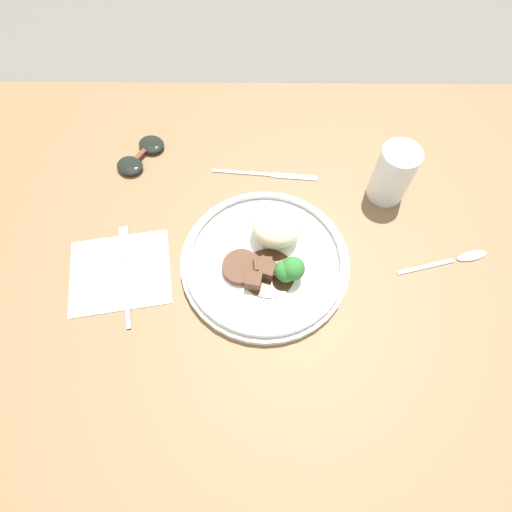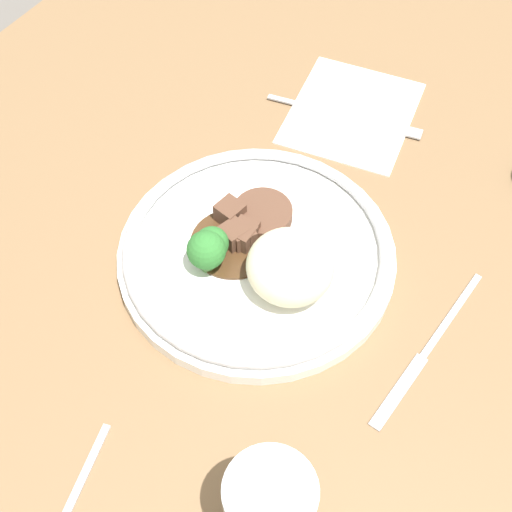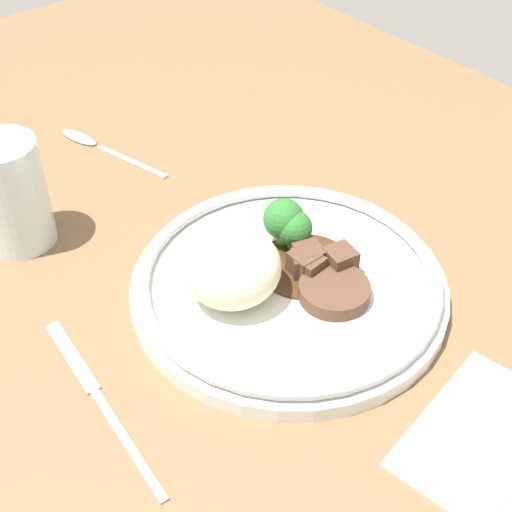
{
  "view_description": "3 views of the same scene",
  "coord_description": "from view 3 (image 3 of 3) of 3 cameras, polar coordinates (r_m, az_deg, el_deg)",
  "views": [
    {
      "loc": [
        -0.0,
        -0.29,
        0.65
      ],
      "look_at": [
        -0.01,
        0.01,
        0.07
      ],
      "focal_mm": 28.0,
      "sensor_mm": 36.0,
      "label": 1
    },
    {
      "loc": [
        0.38,
        0.24,
        0.64
      ],
      "look_at": [
        0.02,
        0.02,
        0.05
      ],
      "focal_mm": 50.0,
      "sensor_mm": 36.0,
      "label": 2
    },
    {
      "loc": [
        -0.33,
        0.34,
        0.48
      ],
      "look_at": [
        0.03,
        0.04,
        0.07
      ],
      "focal_mm": 50.0,
      "sensor_mm": 36.0,
      "label": 3
    }
  ],
  "objects": [
    {
      "name": "ground_plane",
      "position": [
        0.68,
        4.37,
        -4.82
      ],
      "size": [
        8.0,
        8.0,
        0.0
      ],
      "primitive_type": "plane",
      "color": "#5B5651"
    },
    {
      "name": "dining_table",
      "position": [
        0.67,
        4.43,
        -3.9
      ],
      "size": [
        1.55,
        0.95,
        0.03
      ],
      "color": "brown",
      "rests_on": "ground"
    },
    {
      "name": "plate",
      "position": [
        0.64,
        2.1,
        -1.73
      ],
      "size": [
        0.29,
        0.29,
        0.08
      ],
      "color": "white",
      "rests_on": "dining_table"
    },
    {
      "name": "juice_glass",
      "position": [
        0.72,
        -18.92,
        4.29
      ],
      "size": [
        0.07,
        0.07,
        0.11
      ],
      "color": "#F4AD19",
      "rests_on": "dining_table"
    },
    {
      "name": "knife",
      "position": [
        0.59,
        -12.57,
        -10.87
      ],
      "size": [
        0.2,
        0.03,
        0.0
      ],
      "rotation": [
        0.0,
        0.0,
        -0.09
      ],
      "color": "#ADADB2",
      "rests_on": "dining_table"
    },
    {
      "name": "spoon",
      "position": [
        0.88,
        -13.02,
        8.79
      ],
      "size": [
        0.17,
        0.05,
        0.01
      ],
      "rotation": [
        0.0,
        0.0,
        0.25
      ],
      "color": "#ADADB2",
      "rests_on": "dining_table"
    }
  ]
}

